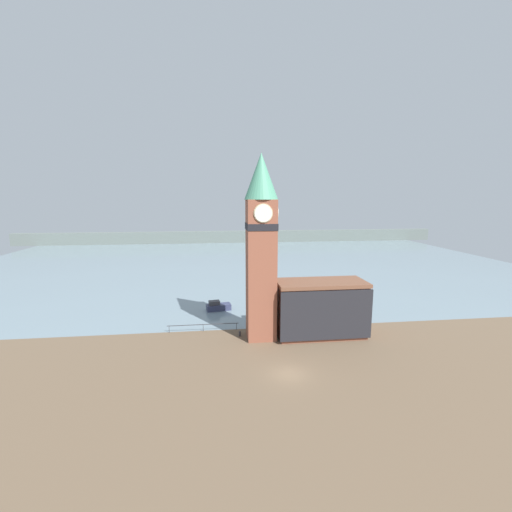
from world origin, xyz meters
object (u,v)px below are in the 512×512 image
Objects in this scene: clock_tower at (261,243)px; pier_building at (321,308)px; boat_near at (218,306)px; mooring_bollard_near at (240,333)px.

clock_tower is 12.68m from pier_building.
clock_tower is at bearing -74.44° from boat_near.
clock_tower reaches higher than pier_building.
pier_building is 19.53m from boat_near.
clock_tower reaches higher than mooring_bollard_near.
pier_building is at bearing -51.34° from boat_near.
pier_building is at bearing -2.02° from clock_tower.
mooring_bollard_near is (2.98, -11.77, -0.26)m from boat_near.
boat_near is at bearing 138.47° from pier_building.
pier_building reaches higher than mooring_bollard_near.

